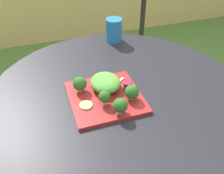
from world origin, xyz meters
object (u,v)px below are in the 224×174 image
Objects in this scene: drinking_glass at (114,31)px; fork at (110,89)px; patio_chair at (126,39)px; salad_plate at (105,97)px.

fork is at bearing -110.81° from drinking_glass.
patio_chair is 0.53m from drinking_glass.
drinking_glass reaches higher than salad_plate.
drinking_glass is at bearing 67.33° from salad_plate.
salad_plate is 2.10× the size of fork.
fork is (-0.40, -0.83, 0.23)m from patio_chair.
patio_chair reaches higher than fork.
fork is at bearing 48.53° from salad_plate.
patio_chair is at bearing 59.22° from drinking_glass.
drinking_glass is 0.94× the size of fork.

